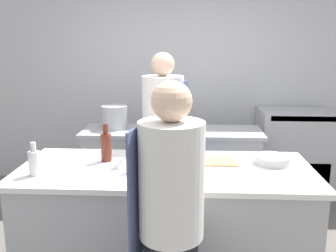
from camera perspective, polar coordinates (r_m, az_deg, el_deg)
name	(u,v)px	position (r m, az deg, el deg)	size (l,w,h in m)	color
wall_back	(175,76)	(4.89, 1.15, 7.57)	(8.00, 0.06, 2.80)	silver
prep_counter	(166,220)	(3.08, -0.37, -14.20)	(2.27, 0.94, 0.89)	#A8AAAF
pass_counter	(172,168)	(4.23, 0.58, -6.49)	(1.97, 0.60, 0.89)	#A8AAAF
oven_range	(294,152)	(4.88, 18.62, -3.72)	(0.87, 0.61, 1.03)	#A8AAAF
chef_at_prep_near	(171,225)	(2.21, 0.41, -14.81)	(0.41, 0.40, 1.65)	black
chef_at_stove	(163,146)	(3.58, -0.71, -3.00)	(0.43, 0.41, 1.75)	black
bottle_olive_oil	(138,157)	(2.82, -4.55, -4.76)	(0.08, 0.08, 0.27)	#2D5175
bottle_vinegar	(106,146)	(3.07, -9.42, -3.08)	(0.09, 0.09, 0.31)	#5B2319
bottle_wine	(147,168)	(2.67, -3.23, -6.40)	(0.07, 0.07, 0.19)	black
bottle_cooking_oil	(34,162)	(2.88, -19.68, -5.22)	(0.08, 0.08, 0.25)	silver
bowl_mixing_large	(272,160)	(3.10, 15.54, -4.97)	(0.28, 0.28, 0.06)	#B7BABC
bowl_prep_small	(174,170)	(2.76, 0.97, -6.77)	(0.28, 0.28, 0.06)	white
cup	(118,163)	(2.91, -7.58, -5.67)	(0.07, 0.07, 0.08)	white
cutting_board	(210,161)	(3.06, 6.47, -5.33)	(0.43, 0.24, 0.01)	tan
stockpot	(115,117)	(4.21, -8.13, 1.37)	(0.29, 0.29, 0.25)	#A8AAAF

